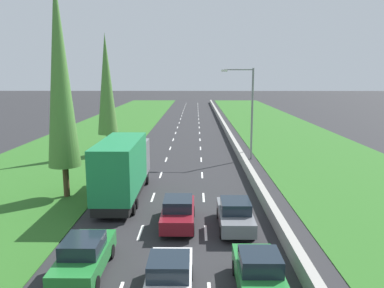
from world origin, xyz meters
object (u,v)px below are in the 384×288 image
Objects in this scene: green_hatchback_right_lane at (259,272)px; green_sedan_left_lane at (84,256)px; poplar_tree_second at (60,73)px; street_light_mast at (249,107)px; maroon_sedan_centre_lane at (178,212)px; poplar_tree_third at (106,85)px; white_hatchback_centre_lane at (169,277)px; grey_sedan_right_lane at (235,214)px; green_box_truck_left_lane at (123,167)px.

green_hatchback_right_lane is 0.87× the size of green_sedan_left_lane.
poplar_tree_second reaches higher than green_sedan_left_lane.
green_hatchback_right_lane is 24.59m from street_light_mast.
poplar_tree_third is at bearing 112.93° from maroon_sedan_centre_lane.
poplar_tree_second reaches higher than green_hatchback_right_lane.
green_hatchback_right_lane is at bearing 6.80° from white_hatchback_centre_lane.
green_sedan_left_lane is at bearing -143.99° from grey_sedan_right_lane.
white_hatchback_centre_lane is at bearing -104.18° from street_light_mast.
poplar_tree_third reaches higher than green_box_truck_left_lane.
green_box_truck_left_lane reaches higher than maroon_sedan_centre_lane.
poplar_tree_second reaches higher than green_box_truck_left_lane.
green_box_truck_left_lane reaches higher than white_hatchback_centre_lane.
maroon_sedan_centre_lane is 0.30× the size of poplar_tree_second.
green_sedan_left_lane is at bearing -113.54° from street_light_mast.
street_light_mast is (2.76, 24.03, 4.40)m from green_hatchback_right_lane.
poplar_tree_third is at bearing 100.38° from green_sedan_left_lane.
maroon_sedan_centre_lane is 12.19m from poplar_tree_second.
maroon_sedan_centre_lane is (0.00, 7.06, -0.02)m from white_hatchback_centre_lane.
poplar_tree_third is (-8.27, 26.62, 6.50)m from white_hatchback_centre_lane.
green_sedan_left_lane is 8.47m from grey_sedan_right_lane.
grey_sedan_right_lane is 1.15× the size of white_hatchback_centre_lane.
green_box_truck_left_lane is 16.46m from street_light_mast.
poplar_tree_second is 1.18× the size of poplar_tree_third.
poplar_tree_third is at bearing 114.02° from green_hatchback_right_lane.
green_box_truck_left_lane reaches higher than green_hatchback_right_lane.
poplar_tree_second is 18.99m from street_light_mast.
green_sedan_left_lane is at bearing -88.87° from green_box_truck_left_lane.
green_box_truck_left_lane is 0.75× the size of poplar_tree_third.
green_box_truck_left_lane is 2.41× the size of white_hatchback_centre_lane.
grey_sedan_right_lane is at bearing -99.73° from street_light_mast.
street_light_mast is at bearing 66.46° from green_sedan_left_lane.
white_hatchback_centre_lane is 0.26× the size of poplar_tree_second.
green_hatchback_right_lane is at bearing -96.56° from street_light_mast.
poplar_tree_second is at bearing 123.17° from white_hatchback_centre_lane.
maroon_sedan_centre_lane is (3.72, 5.32, 0.00)m from green_sedan_left_lane.
white_hatchback_centre_lane is 0.43× the size of street_light_mast.
green_hatchback_right_lane is 13.61m from green_box_truck_left_lane.
maroon_sedan_centre_lane is 0.36× the size of poplar_tree_third.
white_hatchback_centre_lane reaches higher than maroon_sedan_centre_lane.
poplar_tree_third is (-8.28, 19.56, 6.53)m from maroon_sedan_centre_lane.
maroon_sedan_centre_lane is 22.22m from poplar_tree_third.
street_light_mast is at bearing 80.27° from grey_sedan_right_lane.
grey_sedan_right_lane is 3.15m from maroon_sedan_centre_lane.
grey_sedan_right_lane is 0.50× the size of street_light_mast.
street_light_mast is (14.45, -2.18, -2.11)m from poplar_tree_third.
poplar_tree_second is at bearing -88.79° from poplar_tree_third.
poplar_tree_second is (-4.25, 10.45, 7.66)m from green_sedan_left_lane.
green_sedan_left_lane is 10.16m from green_box_truck_left_lane.
poplar_tree_third is at bearing 91.21° from poplar_tree_second.
green_sedan_left_lane is 0.50× the size of street_light_mast.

